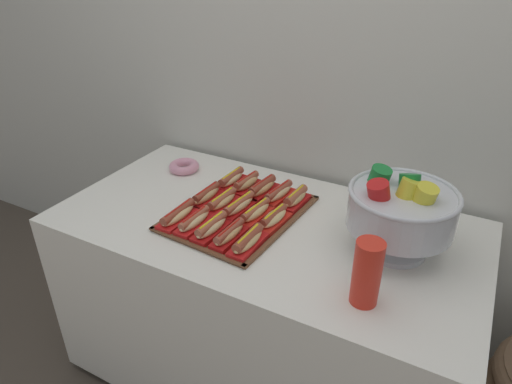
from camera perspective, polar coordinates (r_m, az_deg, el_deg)
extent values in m
plane|color=#4C4238|center=(2.18, 0.88, -21.51)|extent=(10.00, 10.00, 0.00)
cube|color=beige|center=(1.87, 8.31, 16.90)|extent=(6.00, 0.10, 2.60)
cube|color=white|center=(1.88, 0.98, -13.41)|extent=(1.53, 0.80, 0.75)
cylinder|color=black|center=(2.30, -17.87, -19.07)|extent=(0.05, 0.05, 0.04)
cylinder|color=black|center=(2.58, -9.21, -11.52)|extent=(0.05, 0.05, 0.04)
cylinder|color=black|center=(2.25, 20.39, -21.15)|extent=(0.05, 0.05, 0.04)
cube|color=brown|center=(1.69, -2.18, -2.74)|extent=(0.44, 0.55, 0.01)
cube|color=brown|center=(1.52, -7.67, -6.75)|extent=(0.41, 0.05, 0.01)
cube|color=brown|center=(1.87, 2.22, 0.90)|extent=(0.41, 0.05, 0.01)
cube|color=brown|center=(1.79, -7.34, -0.77)|extent=(0.05, 0.52, 0.01)
cube|color=brown|center=(1.60, 3.60, -4.49)|extent=(0.05, 0.52, 0.01)
cube|color=red|center=(1.65, -9.75, -3.38)|extent=(0.07, 0.18, 0.02)
ellipsoid|color=#E0BC7F|center=(1.64, -9.81, -2.78)|extent=(0.06, 0.17, 0.04)
cylinder|color=brown|center=(1.64, -9.84, -2.45)|extent=(0.03, 0.17, 0.03)
cylinder|color=red|center=(1.63, -9.88, -2.03)|extent=(0.01, 0.14, 0.01)
cube|color=red|center=(1.61, -7.74, -4.17)|extent=(0.07, 0.17, 0.02)
ellipsoid|color=beige|center=(1.60, -7.78, -3.55)|extent=(0.06, 0.16, 0.04)
cylinder|color=#A8563D|center=(1.59, -7.81, -3.21)|extent=(0.03, 0.15, 0.03)
cylinder|color=red|center=(1.59, -7.84, -2.83)|extent=(0.01, 0.13, 0.01)
cube|color=#B21414|center=(1.57, -5.61, -4.99)|extent=(0.07, 0.17, 0.02)
ellipsoid|color=beige|center=(1.56, -5.65, -4.36)|extent=(0.06, 0.16, 0.04)
cylinder|color=#A8563D|center=(1.55, -5.67, -4.01)|extent=(0.04, 0.15, 0.03)
cylinder|color=yellow|center=(1.54, -5.69, -3.58)|extent=(0.01, 0.13, 0.01)
cube|color=#B21414|center=(1.53, -3.37, -5.85)|extent=(0.07, 0.17, 0.02)
ellipsoid|color=tan|center=(1.52, -3.39, -5.25)|extent=(0.05, 0.15, 0.04)
cylinder|color=#9E4C38|center=(1.51, -3.40, -4.92)|extent=(0.04, 0.15, 0.03)
cylinder|color=red|center=(1.51, -3.42, -4.51)|extent=(0.01, 0.12, 0.01)
cube|color=red|center=(1.50, -1.02, -6.74)|extent=(0.07, 0.17, 0.02)
ellipsoid|color=tan|center=(1.48, -1.02, -6.13)|extent=(0.06, 0.16, 0.04)
cylinder|color=brown|center=(1.48, -1.03, -5.79)|extent=(0.04, 0.15, 0.03)
cylinder|color=yellow|center=(1.47, -1.03, -5.31)|extent=(0.01, 0.13, 0.01)
cube|color=#B21414|center=(1.76, -6.23, -0.99)|extent=(0.06, 0.17, 0.02)
ellipsoid|color=#E0BC7F|center=(1.75, -6.27, -0.34)|extent=(0.05, 0.15, 0.04)
cylinder|color=brown|center=(1.74, -6.29, 0.02)|extent=(0.04, 0.14, 0.03)
cylinder|color=red|center=(1.73, -6.31, 0.40)|extent=(0.01, 0.12, 0.01)
cube|color=red|center=(1.72, -4.26, -1.66)|extent=(0.08, 0.16, 0.02)
ellipsoid|color=tan|center=(1.71, -4.28, -1.08)|extent=(0.06, 0.15, 0.04)
cylinder|color=#A8563D|center=(1.70, -4.29, -0.76)|extent=(0.04, 0.15, 0.03)
cylinder|color=yellow|center=(1.70, -4.31, -0.35)|extent=(0.02, 0.13, 0.01)
cube|color=#B21414|center=(1.68, -2.19, -2.36)|extent=(0.07, 0.18, 0.02)
ellipsoid|color=beige|center=(1.67, -2.20, -1.75)|extent=(0.06, 0.17, 0.04)
cylinder|color=#A8563D|center=(1.66, -2.21, -1.41)|extent=(0.05, 0.16, 0.03)
cylinder|color=yellow|center=(1.66, -2.22, -1.02)|extent=(0.02, 0.14, 0.01)
cube|color=red|center=(1.64, -0.03, -3.09)|extent=(0.08, 0.17, 0.02)
ellipsoid|color=#E0BC7F|center=(1.63, -0.03, -2.47)|extent=(0.07, 0.16, 0.04)
cylinder|color=#A8563D|center=(1.63, -0.03, -2.13)|extent=(0.04, 0.16, 0.03)
cylinder|color=yellow|center=(1.62, -0.03, -1.78)|extent=(0.02, 0.13, 0.01)
cube|color=red|center=(1.61, 2.22, -3.85)|extent=(0.08, 0.16, 0.02)
ellipsoid|color=#E0BC7F|center=(1.60, 2.24, -3.23)|extent=(0.07, 0.15, 0.04)
cylinder|color=brown|center=(1.59, 2.24, -2.88)|extent=(0.04, 0.14, 0.03)
cylinder|color=yellow|center=(1.59, 2.25, -2.51)|extent=(0.02, 0.12, 0.01)
cube|color=#B21414|center=(1.87, -3.12, 1.13)|extent=(0.07, 0.16, 0.02)
ellipsoid|color=beige|center=(1.86, -3.14, 1.69)|extent=(0.06, 0.15, 0.04)
cylinder|color=#9E4C38|center=(1.86, -3.15, 1.99)|extent=(0.04, 0.15, 0.03)
cylinder|color=yellow|center=(1.85, -3.16, 2.38)|extent=(0.01, 0.12, 0.01)
cube|color=#B21414|center=(1.83, -1.21, 0.55)|extent=(0.08, 0.16, 0.02)
ellipsoid|color=tan|center=(1.82, -1.22, 1.19)|extent=(0.07, 0.15, 0.04)
cylinder|color=#A8563D|center=(1.82, -1.22, 1.54)|extent=(0.04, 0.14, 0.03)
cylinder|color=red|center=(1.81, -1.23, 1.90)|extent=(0.02, 0.12, 0.01)
cube|color=#B21414|center=(1.80, 0.78, -0.06)|extent=(0.08, 0.18, 0.02)
ellipsoid|color=tan|center=(1.79, 0.78, 0.57)|extent=(0.07, 0.17, 0.04)
cylinder|color=brown|center=(1.78, 0.79, 0.93)|extent=(0.05, 0.15, 0.03)
cylinder|color=red|center=(1.78, 0.79, 1.36)|extent=(0.02, 0.13, 0.01)
cube|color=red|center=(1.77, 2.85, -0.69)|extent=(0.09, 0.18, 0.02)
ellipsoid|color=beige|center=(1.76, 2.86, -0.10)|extent=(0.07, 0.16, 0.04)
cylinder|color=#9E4C38|center=(1.75, 2.87, 0.23)|extent=(0.05, 0.16, 0.03)
cylinder|color=red|center=(1.74, 2.88, 0.61)|extent=(0.03, 0.13, 0.01)
cube|color=red|center=(1.74, 4.99, -1.35)|extent=(0.07, 0.16, 0.02)
ellipsoid|color=tan|center=(1.72, 5.02, -0.74)|extent=(0.06, 0.14, 0.04)
cylinder|color=#A8563D|center=(1.72, 5.04, -0.40)|extent=(0.04, 0.14, 0.03)
cylinder|color=yellow|center=(1.71, 5.06, 0.04)|extent=(0.02, 0.11, 0.01)
cylinder|color=silver|center=(1.56, 17.05, -6.81)|extent=(0.20, 0.20, 0.02)
cone|color=silver|center=(1.54, 17.30, -5.38)|extent=(0.07, 0.07, 0.08)
cylinder|color=silver|center=(1.49, 17.85, -2.19)|extent=(0.33, 0.33, 0.12)
torus|color=silver|center=(1.46, 18.21, -0.11)|extent=(0.34, 0.34, 0.02)
cylinder|color=yellow|center=(1.44, 20.17, -1.34)|extent=(0.10, 0.09, 0.14)
cylinder|color=#197A33|center=(1.48, 18.75, -0.18)|extent=(0.09, 0.10, 0.15)
cylinder|color=#197A33|center=(1.51, 14.97, 0.93)|extent=(0.11, 0.10, 0.14)
cylinder|color=red|center=(1.42, 15.33, -0.99)|extent=(0.10, 0.11, 0.14)
cylinder|color=yellow|center=(1.45, 18.30, -0.86)|extent=(0.11, 0.11, 0.14)
cylinder|color=red|center=(1.31, 13.60, -11.33)|extent=(0.08, 0.08, 0.12)
cylinder|color=red|center=(1.30, 13.70, -10.62)|extent=(0.08, 0.08, 0.12)
cylinder|color=red|center=(1.29, 13.81, -9.90)|extent=(0.08, 0.08, 0.12)
cylinder|color=red|center=(1.27, 13.92, -9.16)|extent=(0.08, 0.08, 0.12)
cylinder|color=red|center=(1.26, 14.04, -8.41)|extent=(0.08, 0.08, 0.12)
torus|color=pink|center=(2.03, -9.06, 3.20)|extent=(0.13, 0.13, 0.04)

